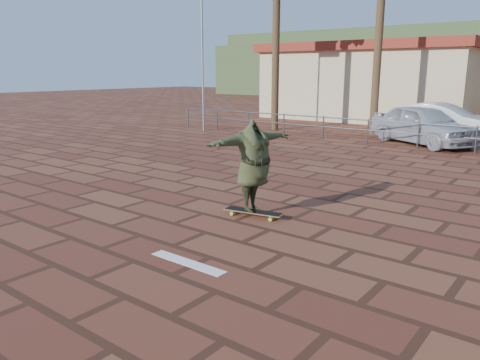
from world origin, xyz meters
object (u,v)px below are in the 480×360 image
object	(u,v)px
car_white	(441,122)
skateboarder	(254,166)
car_silver	(423,125)
longboard	(253,212)

from	to	relation	value
car_white	skateboarder	bearing A→B (deg)	-178.39
skateboarder	car_white	size ratio (longest dim) A/B	0.48
car_silver	car_white	bearing A→B (deg)	19.28
skateboarder	longboard	bearing A→B (deg)	1.48
longboard	skateboarder	xyz separation A→B (m)	(-0.00, -0.00, 0.94)
longboard	car_white	distance (m)	13.53
longboard	car_silver	bearing A→B (deg)	80.54
longboard	car_silver	xyz separation A→B (m)	(-0.34, 11.90, 0.69)
skateboarder	car_silver	size ratio (longest dim) A/B	0.49
longboard	skateboarder	world-z (taller)	skateboarder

